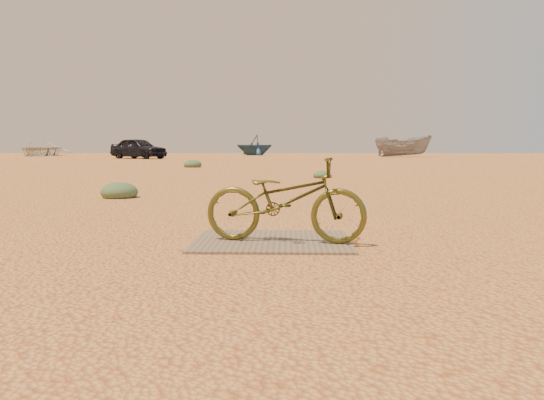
{
  "coord_description": "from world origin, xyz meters",
  "views": [
    {
      "loc": [
        0.67,
        -5.27,
        0.9
      ],
      "look_at": [
        0.52,
        -0.35,
        0.4
      ],
      "focal_mm": 35.0,
      "sensor_mm": 36.0,
      "label": 1
    }
  ],
  "objects_px": {
    "bicycle": "(285,200)",
    "car": "(138,148)",
    "boat_near_left": "(39,149)",
    "boat_far_left": "(255,145)",
    "boat_mid_right": "(403,146)",
    "plywood_board": "(272,241)"
  },
  "relations": [
    {
      "from": "plywood_board",
      "to": "bicycle",
      "type": "relative_size",
      "value": 0.98
    },
    {
      "from": "bicycle",
      "to": "boat_far_left",
      "type": "height_order",
      "value": "boat_far_left"
    },
    {
      "from": "bicycle",
      "to": "car",
      "type": "distance_m",
      "value": 34.02
    },
    {
      "from": "boat_near_left",
      "to": "boat_far_left",
      "type": "bearing_deg",
      "value": 7.9
    },
    {
      "from": "plywood_board",
      "to": "bicycle",
      "type": "xyz_separation_m",
      "value": [
        0.12,
        -0.09,
        0.4
      ]
    },
    {
      "from": "plywood_board",
      "to": "boat_near_left",
      "type": "distance_m",
      "value": 47.84
    },
    {
      "from": "plywood_board",
      "to": "car",
      "type": "xyz_separation_m",
      "value": [
        -10.37,
        32.28,
        0.72
      ]
    },
    {
      "from": "boat_near_left",
      "to": "boat_mid_right",
      "type": "bearing_deg",
      "value": -9.0
    },
    {
      "from": "car",
      "to": "boat_far_left",
      "type": "bearing_deg",
      "value": 1.08
    },
    {
      "from": "car",
      "to": "boat_near_left",
      "type": "distance_m",
      "value": 15.56
    },
    {
      "from": "bicycle",
      "to": "car",
      "type": "xyz_separation_m",
      "value": [
        -10.49,
        32.36,
        0.32
      ]
    },
    {
      "from": "boat_near_left",
      "to": "boat_far_left",
      "type": "xyz_separation_m",
      "value": [
        19.2,
        3.59,
        0.36
      ]
    },
    {
      "from": "plywood_board",
      "to": "boat_mid_right",
      "type": "xyz_separation_m",
      "value": [
        9.58,
        38.85,
        0.86
      ]
    },
    {
      "from": "car",
      "to": "boat_far_left",
      "type": "xyz_separation_m",
      "value": [
        7.36,
        13.68,
        0.25
      ]
    },
    {
      "from": "plywood_board",
      "to": "bicycle",
      "type": "height_order",
      "value": "bicycle"
    },
    {
      "from": "boat_far_left",
      "to": "boat_mid_right",
      "type": "xyz_separation_m",
      "value": [
        12.59,
        -7.11,
        -0.11
      ]
    },
    {
      "from": "bicycle",
      "to": "car",
      "type": "bearing_deg",
      "value": 27.27
    },
    {
      "from": "plywood_board",
      "to": "boat_far_left",
      "type": "xyz_separation_m",
      "value": [
        -3.0,
        45.96,
        0.97
      ]
    },
    {
      "from": "boat_near_left",
      "to": "boat_mid_right",
      "type": "relative_size",
      "value": 1.32
    },
    {
      "from": "plywood_board",
      "to": "boat_far_left",
      "type": "height_order",
      "value": "boat_far_left"
    },
    {
      "from": "bicycle",
      "to": "boat_mid_right",
      "type": "relative_size",
      "value": 0.33
    },
    {
      "from": "bicycle",
      "to": "car",
      "type": "height_order",
      "value": "car"
    }
  ]
}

